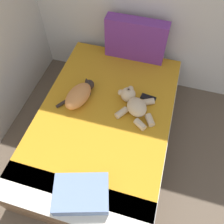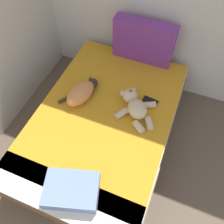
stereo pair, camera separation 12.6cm
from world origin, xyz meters
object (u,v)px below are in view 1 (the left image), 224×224
at_px(bed, 105,128).
at_px(throw_pillow, 81,194).
at_px(cell_phone, 148,98).
at_px(teddy_bear, 134,104).
at_px(patterned_cushion, 136,40).
at_px(cat, 79,95).

bearing_deg(bed, throw_pillow, -85.37).
bearing_deg(cell_phone, teddy_bear, -125.43).
bearing_deg(throw_pillow, cell_phone, 74.28).
relative_size(bed, patterned_cushion, 2.98).
xyz_separation_m(bed, patterned_cushion, (0.09, 0.87, 0.47)).
bearing_deg(cell_phone, patterned_cushion, 115.81).
xyz_separation_m(teddy_bear, cell_phone, (0.11, 0.16, -0.06)).
distance_m(bed, throw_pillow, 0.81).
distance_m(teddy_bear, cell_phone, 0.20).
height_order(patterned_cushion, throw_pillow, patterned_cushion).
relative_size(patterned_cushion, throw_pillow, 1.62).
distance_m(cell_phone, throw_pillow, 1.11).
distance_m(teddy_bear, throw_pillow, 0.93).
bearing_deg(cat, throw_pillow, -68.59).
bearing_deg(bed, cell_phone, 40.53).
bearing_deg(patterned_cushion, throw_pillow, -91.07).
distance_m(bed, cell_phone, 0.54).
height_order(patterned_cushion, cell_phone, patterned_cushion).
xyz_separation_m(cell_phone, throw_pillow, (-0.30, -1.06, 0.05)).
bearing_deg(patterned_cushion, teddy_bear, -77.46).
relative_size(teddy_bear, cell_phone, 2.77).
xyz_separation_m(patterned_cushion, cat, (-0.37, -0.76, -0.16)).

